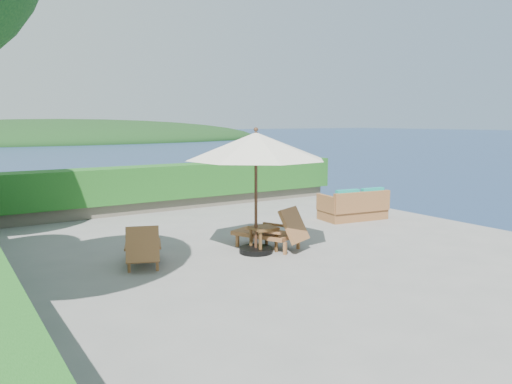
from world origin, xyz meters
TOP-DOWN VIEW (x-y plane):
  - ground at (0.00, 0.00)m, footprint 12.00×12.00m
  - foundation at (0.00, 0.00)m, footprint 12.00×12.00m
  - ocean at (0.00, 0.00)m, footprint 600.00×600.00m
  - offshore_island at (25.00, 140.00)m, footprint 126.00×57.60m
  - planter_wall_far at (0.00, 5.60)m, footprint 12.00×0.60m
  - hedge_far at (0.00, 5.60)m, footprint 12.40×0.90m
  - patio_umbrella at (-0.29, -0.10)m, footprint 3.49×3.49m
  - lounge_left at (-2.53, 0.28)m, footprint 1.04×1.53m
  - lounge_right at (0.19, -0.04)m, footprint 1.22×1.70m
  - side_table at (-0.09, -0.09)m, footprint 0.50×0.50m
  - wicker_loveseat at (3.85, 1.37)m, footprint 1.90×1.15m

SIDE VIEW (x-z plane):
  - offshore_island at x=25.00m, z-range -9.30..3.30m
  - ocean at x=0.00m, z-range -3.00..-3.00m
  - foundation at x=0.00m, z-range -3.05..-0.05m
  - ground at x=0.00m, z-range 0.00..0.00m
  - planter_wall_far at x=0.00m, z-range 0.00..0.36m
  - wicker_loveseat at x=3.85m, z-range -0.10..0.78m
  - lounge_left at x=-2.53m, z-range -0.07..0.75m
  - lounge_right at x=0.19m, z-range -0.07..0.84m
  - side_table at x=-0.09m, z-range 0.17..0.68m
  - hedge_far at x=0.00m, z-range 0.35..1.35m
  - patio_umbrella at x=-0.29m, z-range 0.88..3.42m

